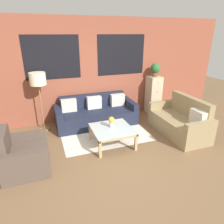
# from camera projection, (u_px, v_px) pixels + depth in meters

# --- Properties ---
(ground_plane) EXTENTS (16.00, 16.00, 0.00)m
(ground_plane) POSITION_uv_depth(u_px,v_px,m) (122.00, 162.00, 3.95)
(ground_plane) COLOR brown
(wall_back_brick) EXTENTS (8.40, 0.09, 2.80)m
(wall_back_brick) POSITION_uv_depth(u_px,v_px,m) (89.00, 71.00, 5.56)
(wall_back_brick) COLOR brown
(wall_back_brick) RESTS_ON ground_plane
(rug) EXTENTS (2.13, 1.45, 0.00)m
(rug) POSITION_uv_depth(u_px,v_px,m) (105.00, 134.00, 5.06)
(rug) COLOR silver
(rug) RESTS_ON ground_plane
(couch_dark) EXTENTS (2.18, 0.88, 0.78)m
(couch_dark) POSITION_uv_depth(u_px,v_px,m) (96.00, 114.00, 5.56)
(couch_dark) COLOR #1E2338
(couch_dark) RESTS_ON ground_plane
(settee_vintage) EXTENTS (0.80, 1.63, 0.92)m
(settee_vintage) POSITION_uv_depth(u_px,v_px,m) (180.00, 122.00, 5.00)
(settee_vintage) COLOR #99845B
(settee_vintage) RESTS_ON ground_plane
(armchair_corner) EXTENTS (0.80, 0.91, 0.84)m
(armchair_corner) POSITION_uv_depth(u_px,v_px,m) (24.00, 156.00, 3.67)
(armchair_corner) COLOR brown
(armchair_corner) RESTS_ON ground_plane
(coffee_table) EXTENTS (0.88, 0.88, 0.41)m
(coffee_table) POSITION_uv_depth(u_px,v_px,m) (112.00, 131.00, 4.46)
(coffee_table) COLOR silver
(coffee_table) RESTS_ON ground_plane
(floor_lamp) EXTENTS (0.39, 0.39, 1.51)m
(floor_lamp) POSITION_uv_depth(u_px,v_px,m) (38.00, 81.00, 4.81)
(floor_lamp) COLOR olive
(floor_lamp) RESTS_ON ground_plane
(drawer_cabinet) EXTENTS (0.38, 0.43, 1.16)m
(drawer_cabinet) POSITION_uv_depth(u_px,v_px,m) (153.00, 95.00, 6.23)
(drawer_cabinet) COLOR #C6B793
(drawer_cabinet) RESTS_ON ground_plane
(potted_plant) EXTENTS (0.29, 0.29, 0.39)m
(potted_plant) POSITION_uv_depth(u_px,v_px,m) (155.00, 69.00, 5.94)
(potted_plant) COLOR brown
(potted_plant) RESTS_ON drawer_cabinet
(flower_vase) EXTENTS (0.14, 0.14, 0.25)m
(flower_vase) POSITION_uv_depth(u_px,v_px,m) (111.00, 121.00, 4.44)
(flower_vase) COLOR silver
(flower_vase) RESTS_ON coffee_table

